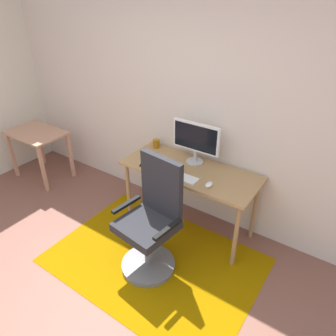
# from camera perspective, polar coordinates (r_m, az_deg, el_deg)

# --- Properties ---
(wall_back) EXTENTS (6.00, 0.10, 2.60)m
(wall_back) POSITION_cam_1_polar(r_m,az_deg,el_deg) (3.38, 3.85, 11.82)
(wall_back) COLOR beige
(wall_back) RESTS_ON ground
(area_rug) EXTENTS (2.00, 1.40, 0.01)m
(area_rug) POSITION_cam_1_polar(r_m,az_deg,el_deg) (3.26, -2.47, -16.32)
(area_rug) COLOR #845900
(area_rug) RESTS_ON ground
(desk) EXTENTS (1.43, 0.59, 0.75)m
(desk) POSITION_cam_1_polar(r_m,az_deg,el_deg) (3.25, 3.96, -1.44)
(desk) COLOR #A27A4D
(desk) RESTS_ON ground
(monitor) EXTENTS (0.52, 0.18, 0.44)m
(monitor) POSITION_cam_1_polar(r_m,az_deg,el_deg) (3.21, 5.09, 5.28)
(monitor) COLOR #B2B2B7
(monitor) RESTS_ON desk
(keyboard) EXTENTS (0.43, 0.13, 0.02)m
(keyboard) POSITION_cam_1_polar(r_m,az_deg,el_deg) (3.07, 1.69, -1.37)
(keyboard) COLOR white
(keyboard) RESTS_ON desk
(computer_mouse) EXTENTS (0.06, 0.10, 0.03)m
(computer_mouse) POSITION_cam_1_polar(r_m,az_deg,el_deg) (2.95, 7.45, -3.01)
(computer_mouse) COLOR white
(computer_mouse) RESTS_ON desk
(coffee_cup) EXTENTS (0.08, 0.08, 0.09)m
(coffee_cup) POSITION_cam_1_polar(r_m,az_deg,el_deg) (3.61, -2.16, 4.45)
(coffee_cup) COLOR #955E0F
(coffee_cup) RESTS_ON desk
(cell_phone) EXTENTS (0.12, 0.16, 0.01)m
(cell_phone) POSITION_cam_1_polar(r_m,az_deg,el_deg) (3.30, -4.33, 0.88)
(cell_phone) COLOR black
(cell_phone) RESTS_ON desk
(office_chair) EXTENTS (0.58, 0.52, 1.13)m
(office_chair) POSITION_cam_1_polar(r_m,az_deg,el_deg) (2.90, -2.99, -10.37)
(office_chair) COLOR slate
(office_chair) RESTS_ON ground
(side_table) EXTENTS (0.75, 0.53, 0.68)m
(side_table) POSITION_cam_1_polar(r_m,az_deg,el_deg) (4.58, -22.58, 4.77)
(side_table) COLOR tan
(side_table) RESTS_ON ground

